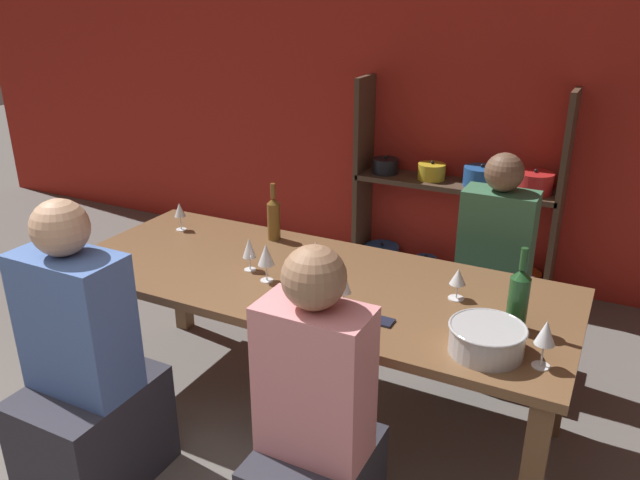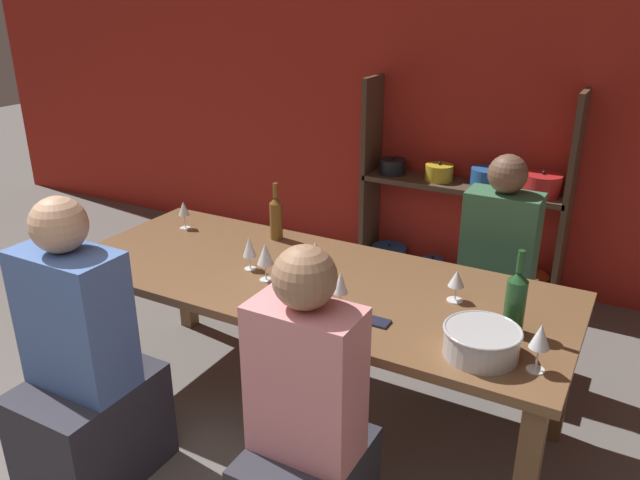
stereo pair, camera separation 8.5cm
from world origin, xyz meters
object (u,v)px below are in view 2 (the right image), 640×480
at_px(wine_glass_red_a, 184,210).
at_px(person_far_a, 493,296).
at_px(mixing_bowl, 482,341).
at_px(person_near_b, 306,451).
at_px(wine_glass_white_b, 540,338).
at_px(wine_glass_empty_a, 456,280).
at_px(cell_phone, 371,320).
at_px(wine_glass_red_b, 341,285).
at_px(wine_bottle_green, 515,301).
at_px(person_near_a, 85,383).
at_px(wine_glass_red_c, 265,255).
at_px(wine_glass_white_a, 285,278).
at_px(wine_glass_empty_b, 315,250).
at_px(wine_glass_red_d, 249,248).
at_px(shelf_unit, 464,220).
at_px(dining_table, 310,293).
at_px(wine_bottle_dark, 276,217).

relative_size(wine_glass_red_a, person_far_a, 0.13).
distance_m(mixing_bowl, person_near_b, 0.74).
bearing_deg(wine_glass_red_a, wine_glass_white_b, -13.95).
height_order(wine_glass_white_b, person_far_a, person_far_a).
relative_size(wine_glass_empty_a, cell_phone, 0.93).
xyz_separation_m(wine_glass_empty_a, person_far_a, (0.02, 0.69, -0.39)).
xyz_separation_m(mixing_bowl, wine_glass_red_b, (-0.59, 0.04, 0.07)).
bearing_deg(wine_bottle_green, person_near_a, -153.24).
height_order(wine_glass_red_b, wine_glass_red_c, wine_glass_red_b).
distance_m(wine_glass_white_a, wine_glass_empty_b, 0.37).
bearing_deg(person_far_a, wine_glass_empty_b, 45.61).
bearing_deg(wine_glass_white_a, wine_bottle_green, 14.36).
distance_m(wine_bottle_green, person_near_a, 1.76).
bearing_deg(wine_glass_white_a, wine_glass_red_d, 146.37).
bearing_deg(mixing_bowl, person_far_a, 100.27).
distance_m(wine_glass_red_c, person_near_a, 0.92).
relative_size(wine_glass_red_a, wine_glass_white_b, 0.85).
distance_m(mixing_bowl, cell_phone, 0.45).
distance_m(shelf_unit, wine_bottle_green, 2.01).
height_order(wine_glass_red_a, cell_phone, wine_glass_red_a).
xyz_separation_m(wine_glass_white_a, wine_glass_empty_b, (-0.06, 0.36, -0.02)).
xyz_separation_m(dining_table, wine_glass_white_a, (0.04, -0.28, 0.20)).
xyz_separation_m(wine_glass_red_b, wine_glass_red_d, (-0.57, 0.18, -0.02)).
bearing_deg(wine_glass_white_a, person_near_b, -51.70).
relative_size(wine_glass_red_b, wine_glass_red_d, 1.15).
distance_m(mixing_bowl, wine_glass_red_d, 1.18).
distance_m(wine_glass_white_a, wine_glass_red_a, 1.08).
relative_size(wine_glass_red_a, wine_glass_red_c, 0.86).
distance_m(shelf_unit, wine_glass_empty_b, 1.75).
bearing_deg(wine_bottle_dark, shelf_unit, 67.42).
bearing_deg(wine_glass_white_a, wine_glass_red_c, 142.08).
height_order(wine_bottle_dark, wine_glass_empty_a, wine_bottle_dark).
height_order(wine_glass_white_a, wine_glass_empty_b, wine_glass_white_a).
bearing_deg(wine_glass_red_c, wine_glass_red_a, 155.97).
relative_size(wine_bottle_green, wine_glass_red_c, 1.91).
bearing_deg(wine_glass_red_a, dining_table, -13.36).
xyz_separation_m(wine_bottle_green, person_near_b, (-0.52, -0.68, -0.41)).
relative_size(cell_phone, person_near_b, 0.12).
relative_size(wine_bottle_green, wine_glass_white_a, 2.00).
xyz_separation_m(wine_glass_white_b, wine_glass_empty_a, (-0.41, 0.37, -0.03)).
height_order(wine_glass_white_a, wine_glass_white_b, wine_glass_white_b).
bearing_deg(dining_table, wine_glass_white_a, -81.14).
xyz_separation_m(mixing_bowl, cell_phone, (-0.45, 0.03, -0.05)).
xyz_separation_m(shelf_unit, mixing_bowl, (0.66, -2.05, 0.32)).
relative_size(wine_bottle_dark, wine_glass_red_b, 1.65).
height_order(wine_glass_white_b, wine_glass_red_c, wine_glass_white_b).
height_order(mixing_bowl, wine_bottle_green, wine_bottle_green).
relative_size(shelf_unit, wine_glass_red_d, 8.79).
height_order(dining_table, wine_glass_empty_b, wine_glass_empty_b).
bearing_deg(wine_glass_white_b, wine_glass_empty_a, 137.55).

